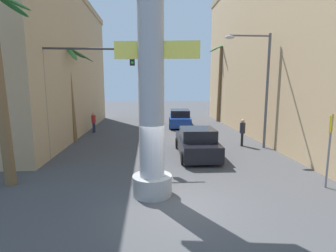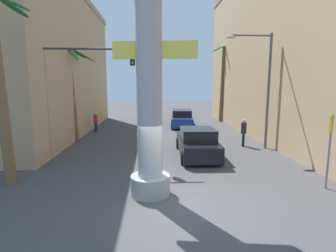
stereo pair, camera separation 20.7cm
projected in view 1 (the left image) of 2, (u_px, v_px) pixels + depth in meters
The scene contains 13 objects.
ground_plane at pixel (163, 140), 18.34m from camera, with size 89.82×89.82×0.00m, color #424244.
building_left at pixel (24, 63), 20.10m from camera, with size 8.96×19.57×10.92m.
building_right at pixel (307, 46), 18.82m from camera, with size 8.01×26.73×13.15m.
neon_sign_pole at pixel (151, 70), 8.62m from camera, with size 3.13×1.39×9.89m.
street_lamp at pixel (260, 79), 15.51m from camera, with size 2.74×0.28×6.80m.
crossing_sign at pixel (330, 140), 9.65m from camera, with size 0.47×0.47×2.81m.
traffic_light_mast at pixel (77, 81), 13.08m from camera, with size 5.24×0.32×5.71m.
car_lead at pixel (197, 143), 14.29m from camera, with size 2.11×4.74×1.56m.
car_far at pixel (180, 118), 24.45m from camera, with size 2.29×4.85×1.56m.
palm_tree_far_right at pixel (221, 77), 27.04m from camera, with size 2.81×2.81×7.90m.
palm_tree_mid_left at pixel (69, 84), 17.37m from camera, with size 3.50×3.28×6.32m.
pedestrian_mid_right at pixel (242, 130), 16.54m from camera, with size 0.46×0.46×1.71m.
pedestrian_far_left at pixel (94, 121), 21.20m from camera, with size 0.41×0.41×1.64m.
Camera 1 is at (-0.92, -7.94, 3.85)m, focal length 28.00 mm.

